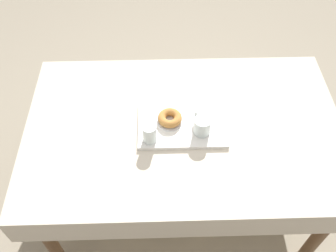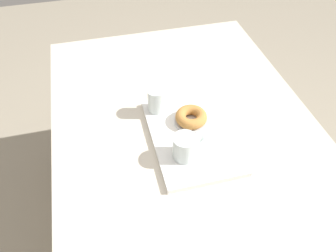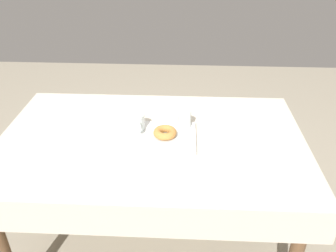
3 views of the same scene
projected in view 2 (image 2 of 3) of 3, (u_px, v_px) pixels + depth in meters
name	position (u px, v px, depth m)	size (l,w,h in m)	color
ground_plane	(184.00, 238.00, 1.73)	(6.00, 6.00, 0.00)	gray
dining_table	(191.00, 157.00, 1.25)	(1.55, 0.98, 0.76)	beige
serving_tray	(191.00, 136.00, 1.19)	(0.42, 0.28, 0.02)	white
tea_mug_left	(185.00, 147.00, 1.08)	(0.08, 0.12, 0.09)	silver
water_glass_near	(156.00, 101.00, 1.24)	(0.06, 0.06, 0.09)	silver
donut_plate_left	(191.00, 121.00, 1.22)	(0.12, 0.12, 0.01)	silver
sugar_donut_left	(191.00, 117.00, 1.21)	(0.12, 0.12, 0.04)	#BC7F3D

